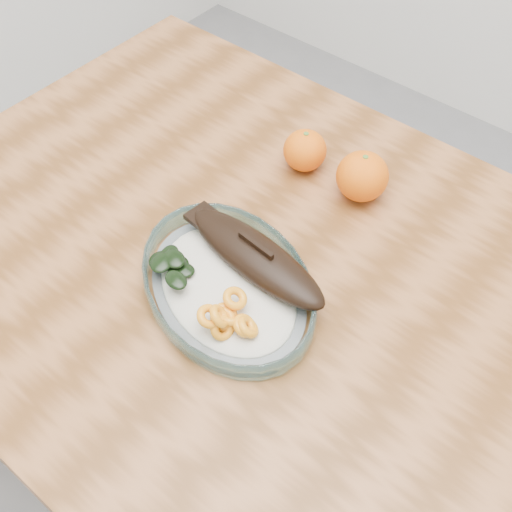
# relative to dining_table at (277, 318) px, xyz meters

# --- Properties ---
(ground) EXTENTS (3.00, 3.00, 0.00)m
(ground) POSITION_rel_dining_table_xyz_m (0.00, 0.00, -0.65)
(ground) COLOR slate
(ground) RESTS_ON ground
(dining_table) EXTENTS (1.20, 0.80, 0.75)m
(dining_table) POSITION_rel_dining_table_xyz_m (0.00, 0.00, 0.00)
(dining_table) COLOR brown
(dining_table) RESTS_ON ground
(plated_meal) EXTENTS (0.68, 0.68, 0.08)m
(plated_meal) POSITION_rel_dining_table_xyz_m (-0.04, -0.06, 0.12)
(plated_meal) COLOR white
(plated_meal) RESTS_ON dining_table
(orange_left) EXTENTS (0.07, 0.07, 0.07)m
(orange_left) POSITION_rel_dining_table_xyz_m (-0.11, 0.20, 0.13)
(orange_left) COLOR #EF3D04
(orange_left) RESTS_ON dining_table
(orange_right) EXTENTS (0.08, 0.08, 0.08)m
(orange_right) POSITION_rel_dining_table_xyz_m (-0.00, 0.21, 0.14)
(orange_right) COLOR #EF3D04
(orange_right) RESTS_ON dining_table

